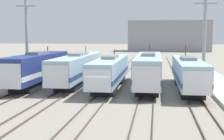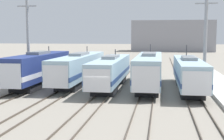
{
  "view_description": "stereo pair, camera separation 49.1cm",
  "coord_description": "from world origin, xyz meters",
  "px_view_note": "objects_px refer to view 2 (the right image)",
  "views": [
    {
      "loc": [
        5.51,
        -29.99,
        6.37
      ],
      "look_at": [
        0.8,
        3.23,
        2.63
      ],
      "focal_mm": 50.0,
      "sensor_mm": 36.0,
      "label": 1
    },
    {
      "loc": [
        5.99,
        -29.91,
        6.37
      ],
      "look_at": [
        0.8,
        3.23,
        2.63
      ],
      "focal_mm": 50.0,
      "sensor_mm": 36.0,
      "label": 2
    }
  ],
  "objects_px": {
    "locomotive_far_right": "(189,73)",
    "locomotive_far_left": "(38,68)",
    "catenary_tower_left": "(28,38)",
    "locomotive_center_left": "(79,68)",
    "locomotive_center": "(110,71)",
    "locomotive_center_right": "(149,70)",
    "catenary_tower_right": "(205,39)"
  },
  "relations": [
    {
      "from": "locomotive_center_right",
      "to": "catenary_tower_left",
      "type": "xyz_separation_m",
      "value": [
        -16.21,
        2.17,
        3.75
      ]
    },
    {
      "from": "locomotive_center_right",
      "to": "catenary_tower_right",
      "type": "xyz_separation_m",
      "value": [
        6.74,
        2.17,
        3.75
      ]
    },
    {
      "from": "locomotive_center",
      "to": "catenary_tower_left",
      "type": "xyz_separation_m",
      "value": [
        -11.58,
        2.77,
        3.93
      ]
    },
    {
      "from": "locomotive_far_left",
      "to": "locomotive_center",
      "type": "height_order",
      "value": "locomotive_far_left"
    },
    {
      "from": "locomotive_center_right",
      "to": "catenary_tower_right",
      "type": "height_order",
      "value": "catenary_tower_right"
    },
    {
      "from": "locomotive_center_left",
      "to": "catenary_tower_right",
      "type": "bearing_deg",
      "value": 0.09
    },
    {
      "from": "locomotive_far_left",
      "to": "catenary_tower_left",
      "type": "distance_m",
      "value": 5.1
    },
    {
      "from": "locomotive_far_right",
      "to": "locomotive_far_left",
      "type": "bearing_deg",
      "value": 178.75
    },
    {
      "from": "locomotive_far_left",
      "to": "locomotive_center_left",
      "type": "distance_m",
      "value": 5.3
    },
    {
      "from": "locomotive_far_left",
      "to": "catenary_tower_left",
      "type": "relative_size",
      "value": 1.42
    },
    {
      "from": "locomotive_center_left",
      "to": "locomotive_center_right",
      "type": "bearing_deg",
      "value": -13.03
    },
    {
      "from": "locomotive_center_right",
      "to": "catenary_tower_left",
      "type": "bearing_deg",
      "value": 172.38
    },
    {
      "from": "locomotive_far_right",
      "to": "catenary_tower_right",
      "type": "bearing_deg",
      "value": 54.9
    },
    {
      "from": "locomotive_center",
      "to": "catenary_tower_right",
      "type": "distance_m",
      "value": 12.34
    },
    {
      "from": "locomotive_center_right",
      "to": "locomotive_far_left",
      "type": "bearing_deg",
      "value": -178.25
    },
    {
      "from": "locomotive_center_left",
      "to": "catenary_tower_left",
      "type": "distance_m",
      "value": 7.94
    },
    {
      "from": "catenary_tower_left",
      "to": "catenary_tower_right",
      "type": "relative_size",
      "value": 1.0
    },
    {
      "from": "locomotive_center",
      "to": "locomotive_center_right",
      "type": "bearing_deg",
      "value": 7.35
    },
    {
      "from": "locomotive_far_left",
      "to": "locomotive_center_left",
      "type": "height_order",
      "value": "locomotive_far_left"
    },
    {
      "from": "locomotive_center_left",
      "to": "locomotive_far_right",
      "type": "height_order",
      "value": "locomotive_far_right"
    },
    {
      "from": "locomotive_far_left",
      "to": "locomotive_center",
      "type": "distance_m",
      "value": 9.26
    },
    {
      "from": "locomotive_far_left",
      "to": "locomotive_far_right",
      "type": "relative_size",
      "value": 0.96
    },
    {
      "from": "locomotive_center_right",
      "to": "locomotive_far_right",
      "type": "bearing_deg",
      "value": -10.14
    },
    {
      "from": "locomotive_center_right",
      "to": "locomotive_center_left",
      "type": "bearing_deg",
      "value": 166.97
    },
    {
      "from": "locomotive_center_right",
      "to": "catenary_tower_right",
      "type": "distance_m",
      "value": 8.01
    },
    {
      "from": "locomotive_far_left",
      "to": "locomotive_far_right",
      "type": "xyz_separation_m",
      "value": [
        18.52,
        -0.4,
        -0.21
      ]
    },
    {
      "from": "locomotive_center_left",
      "to": "locomotive_far_left",
      "type": "bearing_deg",
      "value": -150.99
    },
    {
      "from": "locomotive_far_left",
      "to": "locomotive_center_right",
      "type": "height_order",
      "value": "locomotive_center_right"
    },
    {
      "from": "locomotive_center_left",
      "to": "locomotive_center",
      "type": "relative_size",
      "value": 1.13
    },
    {
      "from": "locomotive_center_left",
      "to": "locomotive_center",
      "type": "bearing_deg",
      "value": -30.62
    },
    {
      "from": "locomotive_far_right",
      "to": "catenary_tower_right",
      "type": "relative_size",
      "value": 1.48
    },
    {
      "from": "locomotive_far_left",
      "to": "locomotive_center_right",
      "type": "xyz_separation_m",
      "value": [
        13.89,
        0.43,
        -0.03
      ]
    }
  ]
}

